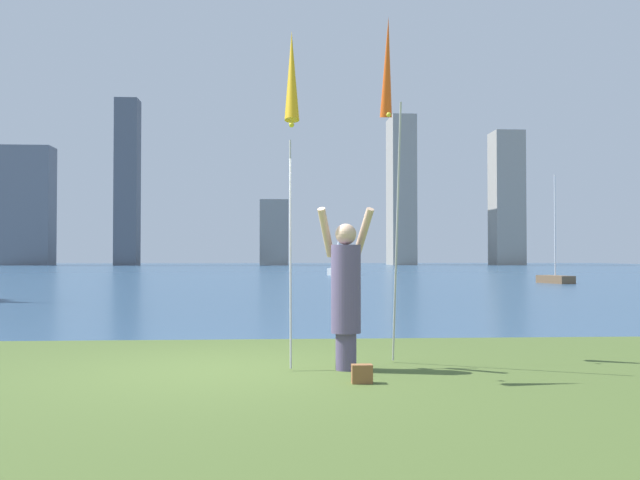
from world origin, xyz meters
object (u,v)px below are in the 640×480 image
kite_flag_left (292,86)px  kite_flag_right (388,76)px  person (346,290)px  bag (362,374)px  sailboat_1 (339,257)px  sailboat_4 (555,278)px

kite_flag_left → kite_flag_right: 1.88m
person → kite_flag_left: bearing=-145.3°
bag → sailboat_1: size_ratio=0.06×
kite_flag_left → kite_flag_right: size_ratio=0.87×
kite_flag_left → kite_flag_right: bearing=45.7°
sailboat_4 → sailboat_1: bearing=121.7°
person → sailboat_1: 40.07m
bag → sailboat_4: bearing=64.3°
kite_flag_right → sailboat_1: size_ratio=1.33×
kite_flag_right → bag: kite_flag_right is taller
person → bag: 1.20m
person → sailboat_4: (12.60, 25.11, -0.66)m
sailboat_1 → kite_flag_left: bearing=-95.8°
kite_flag_right → sailboat_1: bearing=85.9°
person → kite_flag_left: kite_flag_left is taller
bag → kite_flag_left: bearing=147.1°
kite_flag_left → bag: size_ratio=17.84×
kite_flag_left → sailboat_4: (13.24, 25.51, -2.91)m
kite_flag_left → sailboat_1: size_ratio=1.15×
sailboat_1 → sailboat_4: sailboat_4 is taller
person → sailboat_1: sailboat_1 is taller
sailboat_1 → bag: bearing=-94.7°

